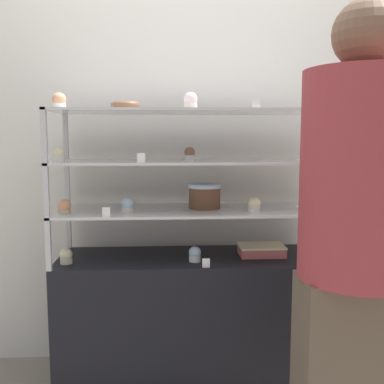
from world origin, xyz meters
name	(u,v)px	position (x,y,z in m)	size (l,w,h in m)	color
ground_plane	(192,384)	(0.00, 0.00, 0.00)	(20.00, 20.00, 0.00)	gray
back_wall	(188,139)	(0.00, 0.37, 1.30)	(8.00, 0.05, 2.60)	silver
display_base	(192,321)	(0.00, 0.00, 0.35)	(1.36, 0.46, 0.70)	black
display_riser_lower	(192,212)	(0.00, 0.00, 0.94)	(1.36, 0.46, 0.25)	#B7B7BC
display_riser_middle	(192,163)	(0.00, 0.00, 1.18)	(1.36, 0.46, 0.25)	#B7B7BC
display_riser_upper	(192,113)	(0.00, 0.00, 1.43)	(1.36, 0.46, 0.25)	#B7B7BC
layer_cake_centerpiece	(205,196)	(0.07, 0.02, 1.01)	(0.17, 0.17, 0.13)	brown
sheet_cake_frosted	(261,250)	(0.36, 0.00, 0.73)	(0.23, 0.16, 0.06)	#C66660
cupcake_0	(66,256)	(-0.62, -0.10, 0.74)	(0.06, 0.06, 0.08)	beige
cupcake_1	(195,254)	(0.01, -0.10, 0.74)	(0.06, 0.06, 0.08)	white
cupcake_2	(315,251)	(0.62, -0.06, 0.74)	(0.06, 0.06, 0.08)	#CCB28C
price_tag_0	(206,263)	(0.05, -0.21, 0.72)	(0.04, 0.00, 0.04)	white
cupcake_3	(64,207)	(-0.62, -0.11, 0.98)	(0.06, 0.06, 0.07)	#CCB28C
cupcake_4	(128,205)	(-0.32, -0.07, 0.98)	(0.06, 0.06, 0.07)	beige
cupcake_5	(254,205)	(0.30, -0.09, 0.98)	(0.06, 0.06, 0.07)	white
cupcake_6	(315,203)	(0.62, -0.05, 0.98)	(0.06, 0.06, 0.07)	white
price_tag_1	(106,212)	(-0.41, -0.21, 0.97)	(0.04, 0.00, 0.04)	white
cupcake_7	(60,155)	(-0.63, -0.12, 1.23)	(0.05, 0.05, 0.07)	white
cupcake_8	(190,154)	(-0.01, -0.04, 1.23)	(0.05, 0.05, 0.07)	white
cupcake_9	(324,154)	(0.64, -0.10, 1.23)	(0.05, 0.05, 0.07)	#CCB28C
price_tag_2	(141,158)	(-0.24, -0.21, 1.22)	(0.04, 0.00, 0.04)	white
cupcake_10	(59,101)	(-0.63, -0.07, 1.48)	(0.06, 0.06, 0.08)	white
cupcake_11	(191,101)	(-0.01, -0.12, 1.48)	(0.06, 0.06, 0.08)	beige
cupcake_12	(323,102)	(0.62, -0.12, 1.48)	(0.06, 0.06, 0.08)	#CCB28C
price_tag_3	(256,103)	(0.28, -0.21, 1.47)	(0.04, 0.00, 0.04)	white
donut_glazed	(125,106)	(-0.32, -0.04, 1.46)	(0.14, 0.14, 0.04)	brown
customer_figure	(358,243)	(0.54, -0.76, 0.94)	(0.41, 0.41, 1.77)	brown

